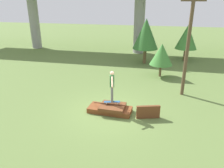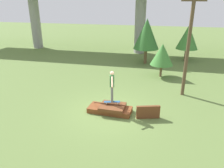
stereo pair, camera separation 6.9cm
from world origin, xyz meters
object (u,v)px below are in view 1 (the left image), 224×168
object	(u,v)px
skater	(112,84)
tree_behind_left	(162,54)
utility_pole	(188,44)
tree_mid_back	(146,34)
skateboard	(112,102)
tree_behind_right	(187,37)

from	to	relation	value
skater	tree_behind_left	world-z (taller)	tree_behind_left
utility_pole	tree_mid_back	xyz separation A→B (m)	(-2.82, 6.54, -0.49)
tree_behind_left	skateboard	bearing A→B (deg)	-110.62
tree_behind_right	tree_mid_back	size ratio (longest dim) A/B	0.83
tree_behind_left	tree_behind_right	bearing A→B (deg)	67.03
tree_behind_right	tree_behind_left	bearing A→B (deg)	-112.97
skateboard	utility_pole	size ratio (longest dim) A/B	0.14
skateboard	tree_behind_left	xyz separation A→B (m)	(2.35, 6.26, 1.13)
skater	skateboard	bearing A→B (deg)	-143.13
utility_pole	tree_behind_right	world-z (taller)	utility_pole
skater	tree_behind_left	distance (m)	6.69
skateboard	tree_behind_right	bearing A→B (deg)	68.31
tree_behind_left	tree_mid_back	distance (m)	3.79
skateboard	skater	distance (m)	0.96
skater	tree_mid_back	world-z (taller)	tree_mid_back
tree_mid_back	tree_behind_right	bearing A→B (deg)	26.58
skater	tree_behind_right	bearing A→B (deg)	68.31
skater	tree_behind_right	xyz separation A→B (m)	(4.56, 11.46, 0.67)
tree_mid_back	tree_behind_left	bearing A→B (deg)	-66.89
skateboard	tree_behind_left	bearing A→B (deg)	69.38
skater	tree_behind_left	bearing A→B (deg)	69.38
skater	tree_behind_left	size ratio (longest dim) A/B	0.66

